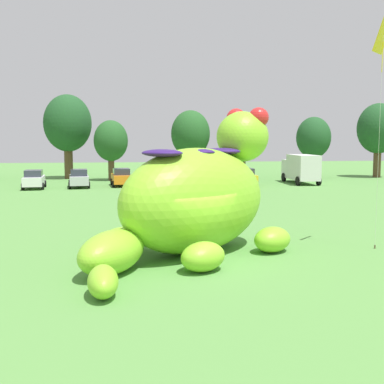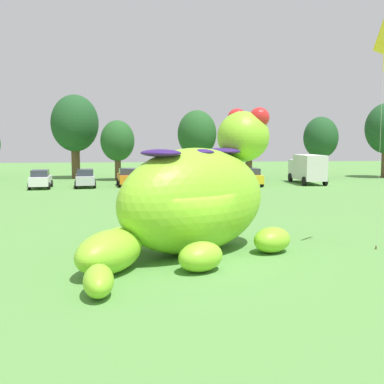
{
  "view_description": "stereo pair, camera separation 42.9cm",
  "coord_description": "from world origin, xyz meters",
  "px_view_note": "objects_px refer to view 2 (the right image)",
  "views": [
    {
      "loc": [
        -2.97,
        -18.06,
        4.57
      ],
      "look_at": [
        -0.17,
        2.66,
        2.34
      ],
      "focal_mm": 46.84,
      "sensor_mm": 36.0,
      "label": 1
    },
    {
      "loc": [
        -2.55,
        -18.11,
        4.57
      ],
      "look_at": [
        -0.17,
        2.66,
        2.34
      ],
      "focal_mm": 46.84,
      "sensor_mm": 36.0,
      "label": 2
    }
  ],
  "objects_px": {
    "spectator_by_cars": "(165,183)",
    "giant_inflatable_creature": "(195,199)",
    "car_silver": "(85,178)",
    "spectator_mid_field": "(135,188)",
    "car_orange": "(127,177)",
    "car_green": "(211,177)",
    "box_truck": "(307,168)",
    "car_yellow": "(250,177)",
    "tethered_flying_kite": "(384,37)",
    "spectator_near_inflatable": "(180,200)",
    "car_black": "(167,178)",
    "car_white": "(40,179)"
  },
  "relations": [
    {
      "from": "spectator_by_cars",
      "to": "giant_inflatable_creature",
      "type": "bearing_deg",
      "value": -90.26
    },
    {
      "from": "car_green",
      "to": "box_truck",
      "type": "bearing_deg",
      "value": 6.45
    },
    {
      "from": "car_orange",
      "to": "spectator_near_inflatable",
      "type": "xyz_separation_m",
      "value": [
        3.45,
        -18.78,
        -0.01
      ]
    },
    {
      "from": "car_black",
      "to": "car_yellow",
      "type": "xyz_separation_m",
      "value": [
        8.05,
        -0.16,
        0.0
      ]
    },
    {
      "from": "car_white",
      "to": "car_black",
      "type": "relative_size",
      "value": 1.0
    },
    {
      "from": "car_orange",
      "to": "spectator_by_cars",
      "type": "xyz_separation_m",
      "value": [
        3.21,
        -6.86,
        -0.01
      ]
    },
    {
      "from": "giant_inflatable_creature",
      "to": "box_truck",
      "type": "bearing_deg",
      "value": 62.9
    },
    {
      "from": "car_black",
      "to": "car_yellow",
      "type": "relative_size",
      "value": 1.02
    },
    {
      "from": "car_orange",
      "to": "car_black",
      "type": "distance_m",
      "value": 3.96
    },
    {
      "from": "giant_inflatable_creature",
      "to": "car_green",
      "type": "xyz_separation_m",
      "value": [
        5.0,
        28.34,
        -1.31
      ]
    },
    {
      "from": "box_truck",
      "to": "spectator_by_cars",
      "type": "distance_m",
      "value": 16.7
    },
    {
      "from": "car_silver",
      "to": "car_yellow",
      "type": "bearing_deg",
      "value": -1.35
    },
    {
      "from": "spectator_near_inflatable",
      "to": "spectator_mid_field",
      "type": "xyz_separation_m",
      "value": [
        -2.73,
        8.29,
        0.0
      ]
    },
    {
      "from": "car_black",
      "to": "box_truck",
      "type": "distance_m",
      "value": 14.47
    },
    {
      "from": "car_orange",
      "to": "spectator_by_cars",
      "type": "relative_size",
      "value": 2.48
    },
    {
      "from": "car_black",
      "to": "car_silver",
      "type": "bearing_deg",
      "value": 178.4
    },
    {
      "from": "car_yellow",
      "to": "car_black",
      "type": "bearing_deg",
      "value": 178.88
    },
    {
      "from": "car_green",
      "to": "tethered_flying_kite",
      "type": "height_order",
      "value": "tethered_flying_kite"
    },
    {
      "from": "car_silver",
      "to": "spectator_mid_field",
      "type": "relative_size",
      "value": 2.48
    },
    {
      "from": "giant_inflatable_creature",
      "to": "car_orange",
      "type": "height_order",
      "value": "giant_inflatable_creature"
    },
    {
      "from": "car_orange",
      "to": "spectator_by_cars",
      "type": "bearing_deg",
      "value": -64.9
    },
    {
      "from": "car_black",
      "to": "car_green",
      "type": "bearing_deg",
      "value": 4.98
    },
    {
      "from": "car_white",
      "to": "spectator_by_cars",
      "type": "distance_m",
      "value": 12.4
    },
    {
      "from": "giant_inflatable_creature",
      "to": "spectator_by_cars",
      "type": "relative_size",
      "value": 6.15
    },
    {
      "from": "car_green",
      "to": "box_truck",
      "type": "xyz_separation_m",
      "value": [
        10.09,
        1.14,
        0.74
      ]
    },
    {
      "from": "giant_inflatable_creature",
      "to": "tethered_flying_kite",
      "type": "xyz_separation_m",
      "value": [
        7.53,
        -0.36,
        6.4
      ]
    },
    {
      "from": "car_silver",
      "to": "car_white",
      "type": "bearing_deg",
      "value": -171.33
    },
    {
      "from": "car_white",
      "to": "car_yellow",
      "type": "distance_m",
      "value": 19.82
    },
    {
      "from": "car_white",
      "to": "car_yellow",
      "type": "height_order",
      "value": "same"
    },
    {
      "from": "giant_inflatable_creature",
      "to": "spectator_by_cars",
      "type": "height_order",
      "value": "giant_inflatable_creature"
    },
    {
      "from": "car_white",
      "to": "spectator_near_inflatable",
      "type": "height_order",
      "value": "car_white"
    },
    {
      "from": "box_truck",
      "to": "spectator_by_cars",
      "type": "height_order",
      "value": "box_truck"
    },
    {
      "from": "giant_inflatable_creature",
      "to": "car_yellow",
      "type": "relative_size",
      "value": 2.55
    },
    {
      "from": "car_green",
      "to": "spectator_mid_field",
      "type": "height_order",
      "value": "car_green"
    },
    {
      "from": "car_silver",
      "to": "car_yellow",
      "type": "height_order",
      "value": "same"
    },
    {
      "from": "car_silver",
      "to": "car_green",
      "type": "height_order",
      "value": "same"
    },
    {
      "from": "car_black",
      "to": "car_orange",
      "type": "bearing_deg",
      "value": 164.75
    },
    {
      "from": "giant_inflatable_creature",
      "to": "spectator_near_inflatable",
      "type": "xyz_separation_m",
      "value": [
        0.33,
        10.23,
        -1.32
      ]
    },
    {
      "from": "car_white",
      "to": "box_truck",
      "type": "bearing_deg",
      "value": 4.17
    },
    {
      "from": "spectator_near_inflatable",
      "to": "car_silver",
      "type": "bearing_deg",
      "value": 112.38
    },
    {
      "from": "car_white",
      "to": "giant_inflatable_creature",
      "type": "bearing_deg",
      "value": -68.15
    },
    {
      "from": "car_black",
      "to": "car_green",
      "type": "relative_size",
      "value": 0.99
    },
    {
      "from": "giant_inflatable_creature",
      "to": "tethered_flying_kite",
      "type": "relative_size",
      "value": 1.11
    },
    {
      "from": "box_truck",
      "to": "spectator_mid_field",
      "type": "height_order",
      "value": "box_truck"
    },
    {
      "from": "car_silver",
      "to": "car_black",
      "type": "xyz_separation_m",
      "value": [
        7.77,
        -0.22,
        0.0
      ]
    },
    {
      "from": "tethered_flying_kite",
      "to": "car_yellow",
      "type": "bearing_deg",
      "value": 87.49
    },
    {
      "from": "car_black",
      "to": "tethered_flying_kite",
      "type": "xyz_separation_m",
      "value": [
        6.82,
        -28.33,
        7.71
      ]
    },
    {
      "from": "spectator_by_cars",
      "to": "spectator_mid_field",
      "type": "bearing_deg",
      "value": -124.6
    },
    {
      "from": "car_white",
      "to": "car_green",
      "type": "relative_size",
      "value": 1.0
    },
    {
      "from": "giant_inflatable_creature",
      "to": "spectator_mid_field",
      "type": "distance_m",
      "value": 18.73
    }
  ]
}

